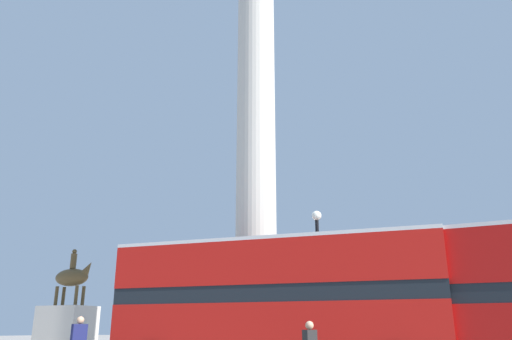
% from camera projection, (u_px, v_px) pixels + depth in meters
% --- Properties ---
extents(monument_column, '(6.37, 6.37, 23.97)m').
position_uv_depth(monument_column, '(256.00, 188.00, 24.40)').
color(monument_column, beige).
rests_on(monument_column, ground_plane).
extents(bus_a, '(11.17, 3.24, 4.34)m').
position_uv_depth(bus_a, '(275.00, 299.00, 16.72)').
color(bus_a, '#B7140F').
rests_on(bus_a, ground_plane).
extents(equestrian_statue, '(3.17, 2.20, 6.08)m').
position_uv_depth(equestrian_statue, '(67.00, 322.00, 29.00)').
color(equestrian_statue, beige).
rests_on(equestrian_statue, ground_plane).
extents(street_lamp, '(0.38, 0.38, 5.88)m').
position_uv_depth(street_lamp, '(319.00, 283.00, 18.81)').
color(street_lamp, black).
rests_on(street_lamp, ground_plane).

